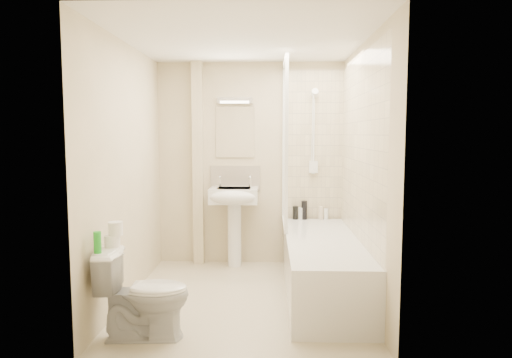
{
  "coord_description": "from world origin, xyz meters",
  "views": [
    {
      "loc": [
        0.24,
        -4.19,
        1.56
      ],
      "look_at": [
        0.1,
        0.2,
        1.12
      ],
      "focal_mm": 32.0,
      "sensor_mm": 36.0,
      "label": 1
    }
  ],
  "objects": [
    {
      "name": "shower_screen",
      "position": [
        0.4,
        0.8,
        1.45
      ],
      "size": [
        0.04,
        0.92,
        1.8
      ],
      "color": "white",
      "rests_on": "bathtub"
    },
    {
      "name": "bottle_black_a",
      "position": [
        0.54,
        1.16,
        0.63
      ],
      "size": [
        0.06,
        0.06,
        0.16
      ],
      "primitive_type": "cylinder",
      "color": "black",
      "rests_on": "bathtub"
    },
    {
      "name": "toilet_roll_lower",
      "position": [
        -0.98,
        -0.78,
        0.74
      ],
      "size": [
        0.12,
        0.12,
        0.09
      ],
      "primitive_type": "cylinder",
      "color": "white",
      "rests_on": "toilet"
    },
    {
      "name": "ceiling",
      "position": [
        0.0,
        0.0,
        2.4
      ],
      "size": [
        2.2,
        2.5,
        0.02
      ],
      "primitive_type": "cube",
      "color": "white",
      "rests_on": "wall_back"
    },
    {
      "name": "bathtub",
      "position": [
        0.75,
        0.15,
        0.29
      ],
      "size": [
        0.7,
        2.1,
        0.55
      ],
      "color": "white",
      "rests_on": "ground"
    },
    {
      "name": "splashback",
      "position": [
        -0.18,
        1.24,
        1.03
      ],
      "size": [
        0.6,
        0.02,
        0.3
      ],
      "primitive_type": "cube",
      "color": "beige",
      "rests_on": "wall_back"
    },
    {
      "name": "wall_left",
      "position": [
        -1.1,
        0.0,
        1.2
      ],
      "size": [
        0.02,
        2.5,
        2.4
      ],
      "primitive_type": "cube",
      "color": "beige",
      "rests_on": "ground"
    },
    {
      "name": "pedestal_sink",
      "position": [
        -0.18,
        1.01,
        0.75
      ],
      "size": [
        0.55,
        0.5,
        1.06
      ],
      "color": "white",
      "rests_on": "ground"
    },
    {
      "name": "pipe_boxing",
      "position": [
        -0.62,
        1.19,
        1.2
      ],
      "size": [
        0.12,
        0.12,
        2.4
      ],
      "primitive_type": "cube",
      "color": "beige",
      "rests_on": "ground"
    },
    {
      "name": "green_bottle",
      "position": [
        -1.02,
        -0.98,
        0.77
      ],
      "size": [
        0.05,
        0.05,
        0.16
      ],
      "primitive_type": "cylinder",
      "color": "green",
      "rests_on": "toilet"
    },
    {
      "name": "bottle_cream",
      "position": [
        0.84,
        1.16,
        0.63
      ],
      "size": [
        0.06,
        0.06,
        0.15
      ],
      "primitive_type": "cylinder",
      "color": "beige",
      "rests_on": "bathtub"
    },
    {
      "name": "mirror",
      "position": [
        -0.18,
        1.24,
        1.58
      ],
      "size": [
        0.46,
        0.01,
        0.6
      ],
      "primitive_type": "cube",
      "color": "white",
      "rests_on": "wall_back"
    },
    {
      "name": "wall_right",
      "position": [
        1.1,
        0.0,
        1.2
      ],
      "size": [
        0.02,
        2.5,
        2.4
      ],
      "primitive_type": "cube",
      "color": "beige",
      "rests_on": "ground"
    },
    {
      "name": "shower_fixture",
      "position": [
        0.75,
        1.19,
        1.55
      ],
      "size": [
        0.1,
        0.16,
        0.99
      ],
      "color": "white",
      "rests_on": "wall_back"
    },
    {
      "name": "toilet",
      "position": [
        -0.72,
        -0.85,
        0.35
      ],
      "size": [
        0.47,
        0.73,
        0.69
      ],
      "primitive_type": "imported",
      "rotation": [
        0.0,
        0.0,
        1.63
      ],
      "color": "white",
      "rests_on": "ground"
    },
    {
      "name": "strip_light",
      "position": [
        -0.18,
        1.22,
        1.95
      ],
      "size": [
        0.42,
        0.07,
        0.07
      ],
      "primitive_type": "cube",
      "color": "silver",
      "rests_on": "wall_back"
    },
    {
      "name": "tile_right",
      "position": [
        1.09,
        0.15,
        1.42
      ],
      "size": [
        0.01,
        2.1,
        1.75
      ],
      "primitive_type": "cube",
      "color": "beige",
      "rests_on": "wall_right"
    },
    {
      "name": "bottle_black_b",
      "position": [
        0.64,
        1.16,
        0.66
      ],
      "size": [
        0.07,
        0.07,
        0.22
      ],
      "primitive_type": "cylinder",
      "color": "black",
      "rests_on": "bathtub"
    },
    {
      "name": "wall_back",
      "position": [
        0.0,
        1.25,
        1.2
      ],
      "size": [
        2.2,
        0.02,
        2.4
      ],
      "primitive_type": "cube",
      "color": "beige",
      "rests_on": "ground"
    },
    {
      "name": "tile_back",
      "position": [
        0.75,
        1.24,
        1.42
      ],
      "size": [
        0.7,
        0.01,
        1.75
      ],
      "primitive_type": "cube",
      "color": "beige",
      "rests_on": "wall_back"
    },
    {
      "name": "bottle_white_b",
      "position": [
        0.9,
        1.16,
        0.61
      ],
      "size": [
        0.05,
        0.05,
        0.13
      ],
      "primitive_type": "cylinder",
      "color": "white",
      "rests_on": "bathtub"
    },
    {
      "name": "toilet_roll_upper",
      "position": [
        -0.95,
        -0.78,
        0.83
      ],
      "size": [
        0.11,
        0.11,
        0.11
      ],
      "primitive_type": "cylinder",
      "color": "white",
      "rests_on": "toilet_roll_lower"
    },
    {
      "name": "floor",
      "position": [
        0.0,
        0.0,
        0.0
      ],
      "size": [
        2.5,
        2.5,
        0.0
      ],
      "primitive_type": "plane",
      "color": "beige",
      "rests_on": "ground"
    },
    {
      "name": "bottle_white_a",
      "position": [
        0.6,
        1.16,
        0.62
      ],
      "size": [
        0.06,
        0.06,
        0.14
      ],
      "primitive_type": "cylinder",
      "color": "silver",
      "rests_on": "bathtub"
    }
  ]
}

